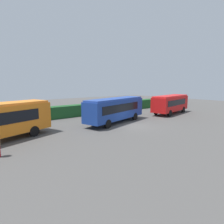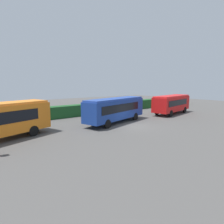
{
  "view_description": "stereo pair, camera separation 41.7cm",
  "coord_description": "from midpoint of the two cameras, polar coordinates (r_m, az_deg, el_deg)",
  "views": [
    {
      "loc": [
        -16.07,
        -15.42,
        4.98
      ],
      "look_at": [
        -1.14,
        2.93,
        1.43
      ],
      "focal_mm": 31.03,
      "sensor_mm": 36.0,
      "label": 1
    },
    {
      "loc": [
        -15.74,
        -15.68,
        4.98
      ],
      "look_at": [
        -1.14,
        2.93,
        1.43
      ],
      "focal_mm": 31.03,
      "sensor_mm": 36.0,
      "label": 2
    }
  ],
  "objects": [
    {
      "name": "person_right",
      "position": [
        24.84,
        -3.55,
        -0.93
      ],
      "size": [
        0.29,
        0.45,
        1.72
      ],
      "rotation": [
        0.0,
        0.0,
        3.06
      ],
      "color": "olive",
      "rests_on": "ground_plane"
    },
    {
      "name": "bus_red",
      "position": [
        32.89,
        17.52,
        2.48
      ],
      "size": [
        8.95,
        3.94,
        2.99
      ],
      "rotation": [
        0.0,
        0.0,
        0.18
      ],
      "color": "red",
      "rests_on": "ground_plane"
    },
    {
      "name": "person_center",
      "position": [
        24.23,
        -6.71,
        -0.98
      ],
      "size": [
        0.4,
        0.54,
        1.89
      ],
      "rotation": [
        0.0,
        0.0,
        0.33
      ],
      "color": "maroon",
      "rests_on": "ground_plane"
    },
    {
      "name": "bus_blue",
      "position": [
        24.23,
        1.6,
        0.99
      ],
      "size": [
        9.98,
        4.67,
        3.11
      ],
      "rotation": [
        0.0,
        0.0,
        0.25
      ],
      "color": "navy",
      "rests_on": "ground_plane"
    },
    {
      "name": "ground_plane",
      "position": [
        22.79,
        7.37,
        -4.15
      ],
      "size": [
        85.11,
        85.11,
        0.0
      ],
      "primitive_type": "plane",
      "color": "#514F4C"
    },
    {
      "name": "hedge_row",
      "position": [
        30.87,
        -6.73,
        0.78
      ],
      "size": [
        54.55,
        1.75,
        1.69
      ],
      "primitive_type": "cube",
      "color": "#1D5024",
      "rests_on": "ground_plane"
    }
  ]
}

